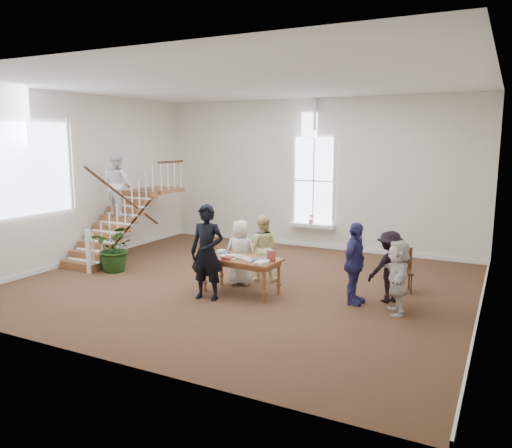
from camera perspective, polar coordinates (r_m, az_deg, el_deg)
The scene contains 12 objects.
ground at distance 11.61m, azimuth -1.38°, elevation -6.83°, with size 10.00×10.00×0.00m, color #4B2B1D.
room_shell at distance 15.41m, azimuth 6.43°, elevation -1.21°, with size 10.49×10.00×10.00m.
staircase at distance 14.39m, azimuth -15.33°, elevation 2.64°, with size 1.10×4.10×2.92m.
library_table at distance 10.73m, azimuth -1.65°, elevation -4.32°, with size 1.73×0.93×0.85m.
police_officer at distance 10.36m, azimuth -5.62°, elevation -3.23°, with size 0.73×0.48×1.99m, color black.
elderly_woman at distance 11.41m, azimuth -1.78°, elevation -3.25°, with size 0.73×0.48×1.49m, color silver.
person_yellow at distance 11.70m, azimuth 0.69°, elevation -2.76°, with size 0.76×0.59×1.56m, color #F4E798.
woman_cluster_a at distance 10.23m, azimuth 11.21°, elevation -4.45°, with size 0.98×0.41×1.67m, color navy.
woman_cluster_b at distance 10.54m, azimuth 15.02°, elevation -4.73°, with size 0.95×0.55×1.48m, color black.
woman_cluster_c at distance 9.87m, azimuth 15.91°, elevation -5.87°, with size 1.33×0.42×1.44m, color beige.
floor_plant at distance 13.03m, azimuth -15.72°, elevation -2.60°, with size 1.10×0.95×1.22m, color #193811.
side_chair at distance 11.43m, azimuth 16.40°, elevation -4.76°, with size 0.52×0.52×0.95m.
Camera 1 is at (5.32, -9.78, 3.31)m, focal length 35.00 mm.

